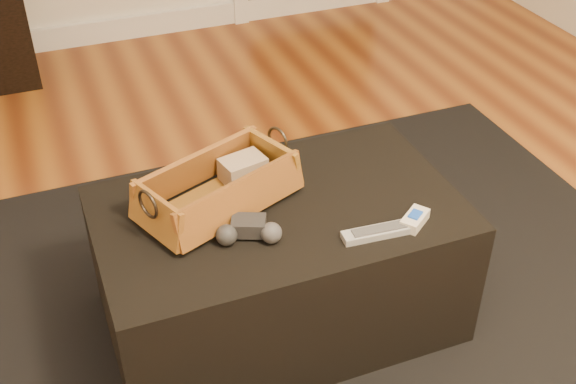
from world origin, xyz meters
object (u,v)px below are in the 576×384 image
object	(u,v)px
wicker_basket	(218,189)
cream_gadget	(415,219)
ottoman	(279,265)
silver_remote	(379,232)
game_controller	(249,231)
tv_remote	(216,203)

from	to	relation	value
wicker_basket	cream_gadget	size ratio (longest dim) A/B	4.79
cream_gadget	ottoman	bearing A→B (deg)	147.19
silver_remote	cream_gadget	bearing A→B (deg)	3.73
wicker_basket	game_controller	world-z (taller)	wicker_basket
silver_remote	wicker_basket	bearing A→B (deg)	141.69
game_controller	silver_remote	bearing A→B (deg)	-18.35
tv_remote	silver_remote	bearing A→B (deg)	-63.26
ottoman	tv_remote	xyz separation A→B (m)	(-0.16, 0.05, 0.24)
game_controller	tv_remote	bearing A→B (deg)	106.34
tv_remote	game_controller	xyz separation A→B (m)	(0.04, -0.15, -0.00)
wicker_basket	silver_remote	bearing A→B (deg)	-38.31
wicker_basket	silver_remote	xyz separation A→B (m)	(0.35, -0.28, -0.04)
game_controller	wicker_basket	bearing A→B (deg)	99.54
tv_remote	cream_gadget	world-z (taller)	tv_remote
ottoman	cream_gadget	xyz separation A→B (m)	(0.31, -0.20, 0.23)
wicker_basket	tv_remote	bearing A→B (deg)	-120.61
tv_remote	wicker_basket	world-z (taller)	wicker_basket
cream_gadget	game_controller	bearing A→B (deg)	166.94
wicker_basket	game_controller	distance (m)	0.17
silver_remote	cream_gadget	distance (m)	0.11
game_controller	ottoman	bearing A→B (deg)	40.07
wicker_basket	game_controller	size ratio (longest dim) A/B	2.76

